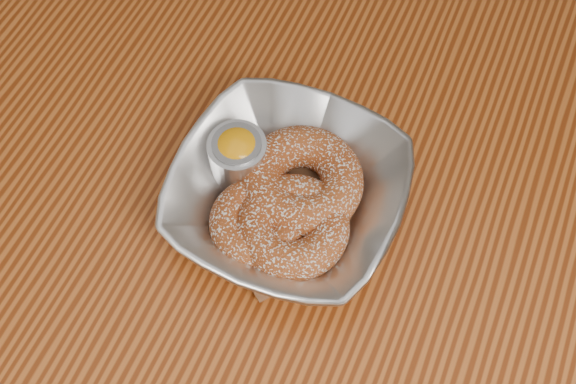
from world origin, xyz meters
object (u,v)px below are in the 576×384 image
at_px(serving_bowl, 288,194).
at_px(donut_front, 258,222).
at_px(donut_back, 302,181).
at_px(donut_extra, 292,227).
at_px(ramekin, 238,156).
at_px(table, 332,286).

height_order(serving_bowl, donut_front, serving_bowl).
bearing_deg(donut_back, donut_extra, -77.42).
distance_m(serving_bowl, ramekin, 0.06).
relative_size(serving_bowl, donut_extra, 2.06).
distance_m(serving_bowl, donut_front, 0.04).
distance_m(table, ramekin, 0.18).
height_order(donut_front, donut_extra, donut_extra).
relative_size(donut_back, ramekin, 2.02).
distance_m(table, donut_extra, 0.13).
bearing_deg(donut_extra, ramekin, 149.88).
relative_size(donut_back, donut_extra, 1.11).
bearing_deg(donut_extra, serving_bowl, 120.12).
xyz_separation_m(table, ramekin, (-0.12, 0.04, 0.14)).
bearing_deg(serving_bowl, donut_extra, -59.88).
bearing_deg(serving_bowl, ramekin, 167.05).
xyz_separation_m(serving_bowl, ramekin, (-0.06, 0.01, 0.01)).
height_order(serving_bowl, ramekin, ramekin).
xyz_separation_m(donut_back, donut_extra, (0.01, -0.05, -0.00)).
height_order(serving_bowl, donut_extra, serving_bowl).
distance_m(serving_bowl, donut_back, 0.02).
xyz_separation_m(donut_back, ramekin, (-0.06, -0.00, 0.01)).
distance_m(donut_front, donut_extra, 0.03).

